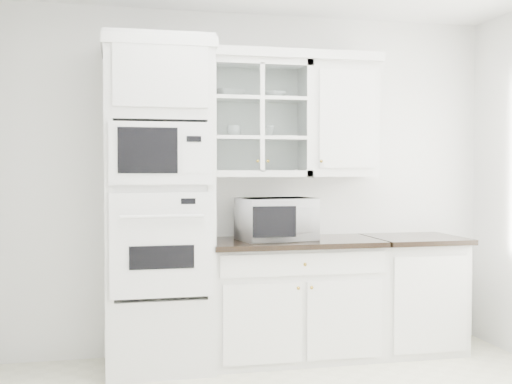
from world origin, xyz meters
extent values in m
cube|color=white|center=(0.00, 1.74, 1.35)|extent=(4.00, 0.02, 2.70)
cube|color=silver|center=(-0.75, 1.43, 1.20)|extent=(0.76, 0.65, 2.40)
cube|color=white|center=(-0.75, 1.09, 0.94)|extent=(0.70, 0.03, 0.72)
cube|color=black|center=(-0.75, 1.07, 0.86)|extent=(0.44, 0.01, 0.16)
cube|color=white|center=(-0.75, 1.09, 1.56)|extent=(0.70, 0.03, 0.43)
cube|color=black|center=(-0.84, 1.07, 1.58)|extent=(0.40, 0.01, 0.31)
cube|color=silver|center=(0.28, 1.45, 0.44)|extent=(1.30, 0.60, 0.88)
cube|color=black|center=(0.28, 1.42, 0.90)|extent=(1.32, 0.67, 0.04)
cube|color=silver|center=(1.28, 1.45, 0.44)|extent=(0.70, 0.60, 0.88)
cube|color=black|center=(1.28, 1.42, 0.90)|extent=(0.72, 0.67, 0.04)
cube|color=silver|center=(0.03, 1.58, 1.85)|extent=(0.80, 0.33, 0.90)
cube|color=silver|center=(0.03, 1.58, 1.70)|extent=(0.74, 0.29, 0.02)
cube|color=silver|center=(0.03, 1.58, 2.00)|extent=(0.74, 0.29, 0.02)
cube|color=silver|center=(0.71, 1.58, 1.85)|extent=(0.55, 0.33, 0.90)
cube|color=white|center=(-0.07, 1.56, 2.33)|extent=(2.14, 0.38, 0.07)
imported|color=white|center=(0.14, 1.43, 1.08)|extent=(0.62, 0.54, 0.32)
imported|color=white|center=(-0.20, 1.60, 2.04)|extent=(0.32, 0.32, 0.06)
imported|color=white|center=(0.17, 1.57, 2.04)|extent=(0.17, 0.17, 0.05)
imported|color=white|center=(-0.16, 1.58, 1.75)|extent=(0.13, 0.13, 0.09)
imported|color=white|center=(0.12, 1.60, 1.76)|extent=(0.12, 0.12, 0.09)
camera|label=1|loc=(-1.06, -3.30, 1.46)|focal=45.00mm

